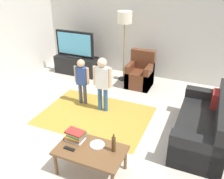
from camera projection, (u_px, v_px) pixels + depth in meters
name	position (u px, v px, depth m)	size (l,w,h in m)	color
ground	(99.00, 135.00, 4.52)	(7.80, 7.80, 0.00)	beige
wall_back	(149.00, 26.00, 6.36)	(6.00, 0.12, 2.70)	silver
area_rug	(95.00, 115.00, 5.09)	(2.20, 1.60, 0.01)	#B28C33
tv_stand	(77.00, 65.00, 6.92)	(1.20, 0.44, 0.50)	black
tv	(75.00, 45.00, 6.63)	(1.10, 0.28, 0.71)	black
couch	(206.00, 127.00, 4.26)	(0.80, 1.80, 0.86)	black
armchair	(140.00, 75.00, 6.21)	(0.60, 0.60, 0.90)	brown
floor_lamp	(125.00, 21.00, 5.98)	(0.36, 0.36, 1.78)	#262626
child_near_tv	(82.00, 78.00, 5.26)	(0.35, 0.17, 1.03)	#4C4C59
child_center	(102.00, 80.00, 4.96)	(0.39, 0.19, 1.18)	#33598C
coffee_table	(91.00, 152.00, 3.57)	(1.00, 0.60, 0.42)	brown
book_stack	(76.00, 136.00, 3.70)	(0.29, 0.23, 0.16)	white
bottle	(114.00, 144.00, 3.46)	(0.06, 0.06, 0.29)	#4C3319
tv_remote	(69.00, 149.00, 3.54)	(0.17, 0.05, 0.02)	black
plate	(97.00, 145.00, 3.63)	(0.22, 0.22, 0.02)	white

